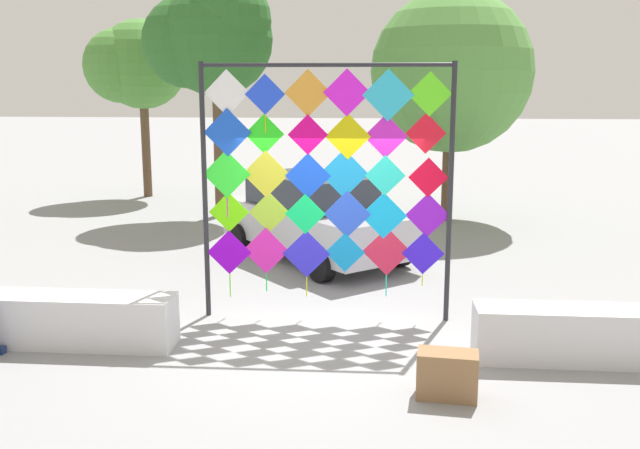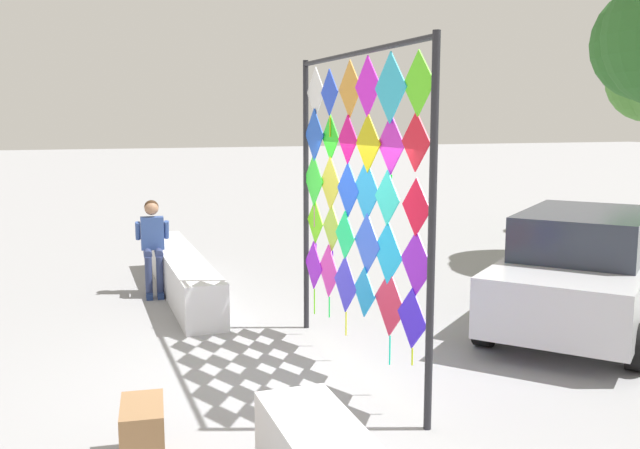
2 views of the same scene
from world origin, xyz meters
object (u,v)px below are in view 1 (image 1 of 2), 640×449
kite_display_rack (325,172)px  parked_car (314,217)px  cardboard_box_large (447,375)px  tree_palm_like (457,71)px  tree_far_right (139,63)px  tree_broadleaf (211,35)px

kite_display_rack → parked_car: 3.69m
parked_car → cardboard_box_large: (1.94, -5.89, -0.54)m
cardboard_box_large → tree_palm_like: bearing=84.3°
kite_display_rack → parked_car: (-0.47, 3.43, -1.26)m
tree_far_right → tree_palm_like: bearing=-19.0°
parked_car → tree_far_right: bearing=128.7°
cardboard_box_large → parked_car: bearing=108.2°
parked_car → tree_far_right: 9.52m
kite_display_rack → tree_broadleaf: size_ratio=0.61×
parked_car → tree_far_right: size_ratio=0.83×
kite_display_rack → parked_car: size_ratio=0.84×
kite_display_rack → tree_far_right: (-6.12, 10.49, 1.73)m
parked_car → tree_broadleaf: tree_broadleaf is taller
tree_broadleaf → tree_palm_like: size_ratio=1.08×
parked_car → tree_palm_like: bearing=54.4°
parked_car → tree_palm_like: 5.72m
parked_car → tree_far_right: (-5.65, 7.05, 2.99)m
tree_far_right → parked_car: bearing=-51.3°
tree_broadleaf → tree_far_right: tree_broadleaf is taller
kite_display_rack → tree_palm_like: size_ratio=0.66×
tree_far_right → tree_palm_like: tree_palm_like is taller
cardboard_box_large → tree_far_right: bearing=120.4°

